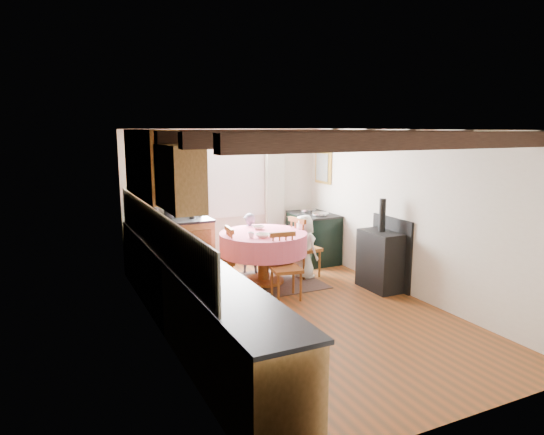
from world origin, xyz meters
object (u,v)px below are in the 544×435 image
child_far (249,243)px  cup (251,235)px  chair_left (219,259)px  dining_table (263,258)px  child_right (304,247)px  cast_iron_stove (381,244)px  chair_near (286,267)px  chair_right (305,247)px  aga_range (313,237)px

child_far → cup: (-0.34, -0.87, 0.35)m
cup → chair_left: bearing=151.3°
dining_table → child_right: (0.72, -0.01, 0.11)m
cast_iron_stove → cup: 1.96m
chair_near → child_far: child_far is taller
dining_table → cast_iron_stove: cast_iron_stove is taller
cast_iron_stove → child_far: (-1.46, 1.62, -0.18)m
cup → child_right: bearing=12.7°
chair_right → child_right: bearing=129.0°
child_far → cast_iron_stove: bearing=150.9°
dining_table → aga_range: aga_range is taller
aga_range → cast_iron_stove: size_ratio=0.71×
chair_right → child_far: (-0.76, 0.56, 0.02)m
chair_left → cup: size_ratio=10.68×
aga_range → chair_right: bearing=-128.6°
chair_left → cup: bearing=67.5°
chair_near → child_right: (0.72, 0.76, 0.05)m
dining_table → child_right: 0.73m
child_right → aga_range: bearing=-54.3°
chair_left → cast_iron_stove: cast_iron_stove is taller
chair_near → child_right: size_ratio=0.91×
aga_range → child_right: 1.05m
chair_near → cup: (-0.31, 0.53, 0.39)m
chair_left → child_right: 1.46m
child_right → chair_near: bearing=121.3°
chair_left → dining_table: bearing=96.7°
chair_near → cast_iron_stove: (1.49, -0.23, 0.22)m
child_right → cast_iron_stove: bearing=-157.6°
cast_iron_stove → child_far: size_ratio=1.35×
chair_left → aga_range: (2.12, 0.81, -0.03)m
dining_table → child_right: child_right is taller
dining_table → cup: (-0.31, -0.24, 0.45)m
chair_left → chair_right: bearing=98.9°
chair_right → aga_range: chair_right is taller
chair_near → chair_right: size_ratio=0.95×
chair_near → child_far: (0.03, 1.40, 0.04)m
chair_near → aga_range: size_ratio=0.96×
chair_right → cup: bearing=96.4°
chair_left → child_far: child_far is taller
child_far → cup: child_far is taller
aga_range → child_right: child_right is taller
cup → dining_table: bearing=38.1°
dining_table → cast_iron_stove: bearing=-33.8°
cast_iron_stove → cup: cast_iron_stove is taller
chair_near → chair_left: bearing=142.8°
chair_near → cup: 0.73m
child_far → chair_left: bearing=58.4°
cast_iron_stove → aga_range: bearing=93.5°
chair_near → aga_range: (1.38, 1.58, -0.02)m
chair_left → chair_right: chair_right is taller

